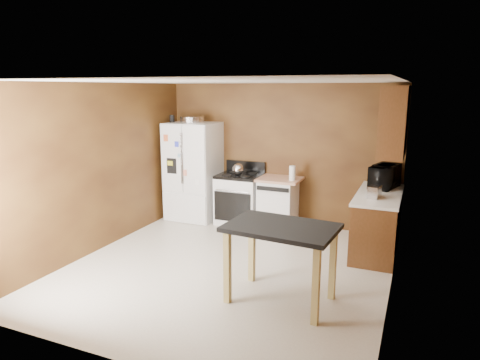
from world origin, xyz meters
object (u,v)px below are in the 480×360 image
Objects in this scene: island at (281,237)px; pen_cup at (172,119)px; kettle at (238,169)px; toaster at (374,192)px; microwave at (385,177)px; refrigerator at (193,171)px; gas_range at (240,198)px; green_canister at (292,175)px; dishwasher at (278,202)px; roasting_pan at (192,120)px; paper_towel at (292,173)px.

pen_cup is at bearing 140.25° from island.
kettle is 0.90× the size of toaster.
pen_cup reaches higher than island.
microwave is at bearing 94.25° from toaster.
toaster is 3.39m from refrigerator.
island is (1.58, -2.51, 0.31)m from gas_range.
green_canister reaches higher than dishwasher.
refrigerator is 1.01m from gas_range.
gas_range is at bearing -174.34° from green_canister.
gas_range is (-2.47, 0.05, -0.60)m from microwave.
microwave is 0.66× the size of dishwasher.
green_canister is 0.11× the size of dishwasher.
green_canister is at bearing 17.37° from dishwasher.
toaster is 0.40× the size of microwave.
roasting_pan reaches higher than green_canister.
paper_towel is at bearing -3.50° from gas_range.
green_canister is 0.17× the size of microwave.
pen_cup is 2.44m from paper_towel.
roasting_pan is 0.40× the size of gas_range.
roasting_pan is 1.89× the size of toaster.
dishwasher is at bearing 164.20° from toaster.
toaster is (1.46, -0.88, 0.04)m from green_canister.
refrigerator is at bearing 106.47° from microwave.
gas_range is at bearing 89.09° from kettle.
green_canister is at bearing 9.92° from kettle.
microwave reaches higher than island.
roasting_pan is 2.09× the size of kettle.
pen_cup is 1.56m from kettle.
microwave is at bearing 0.42° from kettle.
toaster reaches higher than dishwasher.
pen_cup is at bearing 107.38° from microwave.
kettle is 0.12× the size of refrigerator.
paper_towel is 0.63m from dishwasher.
gas_range is (-2.40, 0.78, -0.52)m from toaster.
gas_range is at bearing 3.81° from refrigerator.
paper_towel is at bearing 0.63° from kettle.
toaster reaches higher than island.
roasting_pan is at bearing 111.94° from refrigerator.
microwave is at bearing -1.24° from gas_range.
roasting_pan is at bearing 12.95° from pen_cup.
roasting_pan is 1.25m from kettle.
kettle is 0.86× the size of paper_towel.
green_canister is at bearing 108.03° from paper_towel.
microwave is at bearing 0.12° from refrigerator.
microwave is at bearing 1.03° from pen_cup.
kettle is 0.99m from paper_towel.
microwave is (3.77, 0.07, -0.80)m from pen_cup.
green_canister is 1.70m from toaster.
kettle is 2.91m from island.
refrigerator is at bearing 177.58° from toaster.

